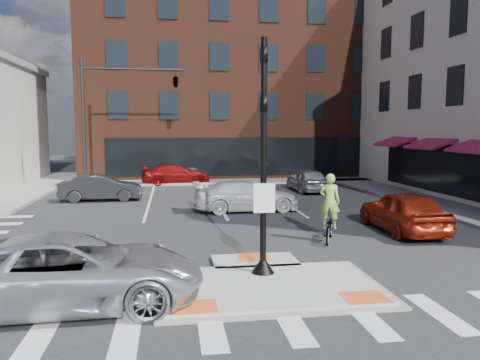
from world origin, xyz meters
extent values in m
plane|color=#28282B|center=(0.00, 0.00, 0.00)|extent=(120.00, 120.00, 0.00)
cube|color=gray|center=(0.00, -0.50, 0.03)|extent=(5.40, 3.60, 0.06)
cube|color=#A8A8A3|center=(0.00, -0.50, 0.06)|extent=(5.00, 3.20, 0.12)
cube|color=#A8A8A3|center=(0.00, 1.60, 0.06)|extent=(2.40, 1.40, 0.12)
cube|color=orange|center=(-1.90, -1.70, 0.12)|extent=(1.00, 0.80, 0.01)
cube|color=orange|center=(1.90, -1.70, 0.12)|extent=(1.00, 0.80, 0.01)
cube|color=orange|center=(0.00, 1.90, 0.12)|extent=(0.90, 0.90, 0.01)
cube|color=gray|center=(-11.00, 20.00, 0.07)|extent=(3.00, 20.00, 0.15)
cube|color=gray|center=(10.80, 10.00, 0.07)|extent=(3.00, 24.00, 0.15)
cube|color=gray|center=(3.00, 22.00, 0.07)|extent=(26.00, 3.00, 0.15)
cube|color=#4A2317|center=(3.00, 32.00, 7.50)|extent=(24.00, 18.00, 15.00)
cube|color=beige|center=(3.00, 32.00, 15.20)|extent=(24.40, 18.40, 0.60)
cube|color=black|center=(3.00, 23.00, 1.80)|extent=(20.00, 0.12, 2.80)
cube|color=black|center=(12.00, 10.00, 1.70)|extent=(0.12, 16.00, 2.60)
cube|color=#BB1852|center=(11.30, 10.00, 3.05)|extent=(1.46, 3.00, 0.58)
cube|color=#BB1852|center=(11.30, 16.00, 3.05)|extent=(1.46, 3.00, 0.58)
cube|color=slate|center=(-4.00, 52.00, 5.00)|extent=(10.00, 12.00, 10.00)
cube|color=brown|center=(9.00, 54.00, 6.00)|extent=(12.00, 12.00, 12.00)
cone|color=black|center=(0.00, 0.40, 0.34)|extent=(0.60, 0.60, 0.45)
cylinder|color=black|center=(0.00, 0.40, 3.20)|extent=(0.16, 0.16, 5.80)
cube|color=white|center=(0.00, 0.28, 2.10)|extent=(0.55, 0.04, 0.75)
imported|color=black|center=(0.00, 0.40, 5.30)|extent=(0.18, 0.22, 1.10)
imported|color=black|center=(0.00, 0.40, 4.10)|extent=(0.18, 0.22, 1.10)
cylinder|color=black|center=(-7.50, 18.00, 4.00)|extent=(0.20, 0.20, 8.00)
cylinder|color=black|center=(-4.50, 18.00, 7.40)|extent=(6.00, 0.14, 0.14)
imported|color=black|center=(-2.00, 18.00, 6.80)|extent=(0.48, 2.24, 0.90)
imported|color=silver|center=(-4.50, -1.00, 0.79)|extent=(5.82, 2.89, 1.58)
imported|color=#9A210E|center=(6.21, 4.93, 0.78)|extent=(1.90, 4.61, 1.56)
imported|color=white|center=(1.12, 10.15, 0.71)|extent=(5.00, 2.25, 1.42)
imported|color=#25252A|center=(-6.07, 14.38, 0.71)|extent=(4.34, 1.68, 1.41)
imported|color=#A4A5AB|center=(5.90, 16.36, 0.72)|extent=(1.87, 4.29, 1.44)
imported|color=maroon|center=(-2.03, 21.50, 0.68)|extent=(4.91, 2.51, 1.36)
imported|color=#3F3F44|center=(3.00, 3.91, 0.49)|extent=(1.36, 1.99, 0.99)
imported|color=#91C846|center=(3.00, 3.91, 1.40)|extent=(0.81, 0.69, 1.89)
camera|label=1|loc=(-2.30, -11.22, 3.85)|focal=35.00mm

